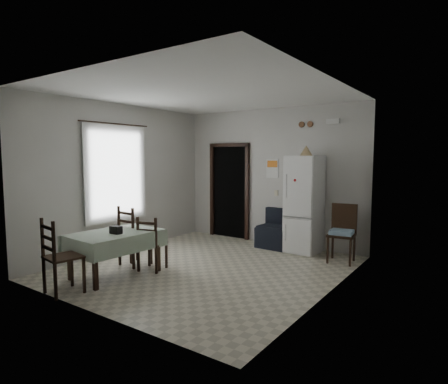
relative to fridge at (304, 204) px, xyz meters
name	(u,v)px	position (x,y,z in m)	size (l,w,h in m)	color
ground	(207,267)	(-0.92, -1.93, -0.95)	(4.50, 4.50, 0.00)	beige
ceiling	(206,93)	(-0.92, -1.93, 1.95)	(4.20, 4.50, 0.02)	white
wall_back	(270,176)	(-0.92, 0.32, 0.50)	(4.20, 0.02, 2.90)	beige
wall_front	(90,193)	(-0.92, -4.18, 0.50)	(4.20, 0.02, 2.90)	beige
wall_left	(123,178)	(-3.02, -1.93, 0.50)	(0.02, 4.50, 2.90)	beige
wall_right	(331,189)	(1.18, -1.93, 0.50)	(0.02, 4.50, 2.90)	beige
doorway	(235,191)	(-1.97, 0.52, 0.11)	(1.06, 0.52, 2.22)	black
window_recess	(113,173)	(-3.07, -2.13, 0.60)	(0.10, 1.20, 1.60)	silver
curtain	(117,174)	(-2.96, -2.13, 0.60)	(0.02, 1.45, 1.85)	silver
curtain_rod	(116,124)	(-2.95, -2.13, 1.55)	(0.02, 0.02, 1.60)	black
calendar	(272,169)	(-0.87, 0.31, 0.67)	(0.28, 0.02, 0.40)	white
calendar_image	(272,164)	(-0.87, 0.30, 0.77)	(0.24, 0.01, 0.14)	orange
light_switch	(276,193)	(-0.77, 0.31, 0.15)	(0.08, 0.02, 0.12)	beige
vent_left	(302,125)	(-0.22, 0.30, 1.57)	(0.12, 0.12, 0.03)	brown
vent_right	(310,124)	(-0.04, 0.30, 1.57)	(0.12, 0.12, 0.03)	brown
emergency_light	(333,121)	(0.43, 0.28, 1.60)	(0.25, 0.07, 0.09)	white
fridge	(304,204)	(0.00, 0.00, 0.00)	(0.61, 0.61, 1.89)	white
tan_cone	(306,150)	(0.02, -0.01, 1.05)	(0.24, 0.24, 0.20)	tan
navy_seat	(275,228)	(-0.63, 0.00, -0.55)	(0.65, 0.63, 0.79)	black
corner_chair	(342,234)	(0.85, -0.31, -0.43)	(0.45, 0.45, 1.03)	black
dining_table	(115,254)	(-1.85, -3.09, -0.60)	(0.88, 1.34, 0.69)	#99AC93
black_bag	(116,230)	(-1.75, -3.15, -0.19)	(0.18, 0.11, 0.12)	black
dining_chair_far_left	(135,235)	(-2.05, -2.50, -0.43)	(0.44, 0.44, 1.03)	black
dining_chair_far_right	(152,243)	(-1.58, -2.55, -0.49)	(0.39, 0.39, 0.91)	black
dining_chair_near_head	(63,256)	(-1.80, -4.00, -0.42)	(0.45, 0.45, 1.05)	black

